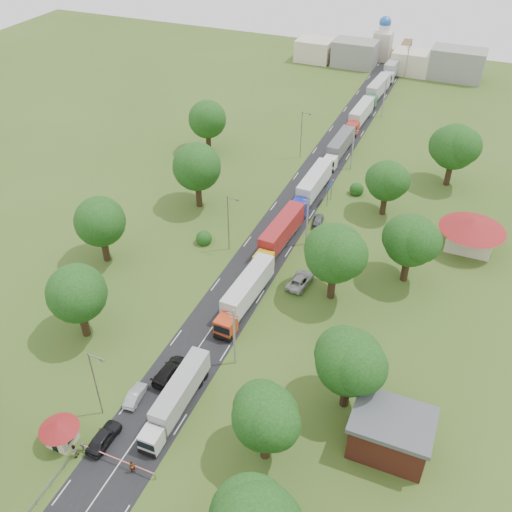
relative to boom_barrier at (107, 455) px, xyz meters
The scene contains 43 objects.
ground 25.05m from the boom_barrier, 86.89° to the left, with size 260.00×260.00×0.00m, color #39561C.
road 45.03m from the boom_barrier, 88.27° to the left, with size 8.00×200.00×0.04m, color black.
boom_barrier is the anchor object (origin of this frame).
guard_booth 5.98m from the boom_barrier, behind, with size 4.40×4.40×3.45m.
info_sign 60.39m from the boom_barrier, 83.76° to the left, with size 0.12×3.10×4.10m.
pole_1 19.63m from the boom_barrier, 69.14° to the left, with size 1.60×0.24×9.00m.
pole_2 46.66m from the boom_barrier, 81.52° to the left, with size 1.60×0.24×9.00m.
pole_3 74.41m from the boom_barrier, 84.71° to the left, with size 1.60×0.24×9.00m.
pole_4 102.30m from the boom_barrier, 86.15° to the left, with size 1.60×0.24×9.00m.
pole_5 130.24m from the boom_barrier, 86.98° to the left, with size 1.60×0.24×9.00m.
lamp_0 7.91m from the boom_barrier, 128.59° to the left, with size 2.03×0.22×10.00m.
lamp_1 40.47m from the boom_barrier, 95.70° to the left, with size 2.03×0.22×10.00m.
lamp_2 75.25m from the boom_barrier, 93.05° to the left, with size 2.03×0.22×10.00m.
tree_2 17.86m from the boom_barrier, 24.96° to the left, with size 8.00×8.00×10.10m.
tree_3 28.11m from the boom_barrier, 38.79° to the left, with size 8.80×8.80×11.07m.
tree_4 38.62m from the boom_barrier, 67.81° to the left, with size 9.60×9.60×12.05m.
tree_5 49.47m from the boom_barrier, 61.59° to the left, with size 8.80×8.80×11.07m.
tree_6 62.58m from the boom_barrier, 74.79° to the left, with size 8.00×8.00×10.10m.
tree_7 79.63m from the boom_barrier, 71.37° to the left, with size 9.60×9.60×12.05m.
tree_10 21.36m from the boom_barrier, 132.02° to the left, with size 8.80×8.80×11.07m.
tree_11 37.10m from the boom_barrier, 124.41° to the left, with size 8.80×8.80×11.07m.
tree_12 52.73m from the boom_barrier, 106.28° to the left, with size 9.60×9.60×12.05m.
tree_13 73.99m from the boom_barrier, 107.90° to the left, with size 8.80×8.80×11.07m.
house_brick 30.34m from the boom_barrier, 25.42° to the left, with size 8.60×6.60×5.20m.
house_cream 63.37m from the boom_barrier, 60.31° to the left, with size 10.08×10.08×5.80m.
distant_town 135.04m from the boom_barrier, 89.13° to the left, with size 52.00×8.00×8.00m.
church 143.10m from the boom_barrier, 91.06° to the left, with size 5.00×5.00×12.30m.
truck_0 9.74m from the boom_barrier, 67.84° to the left, with size 2.46×13.52×3.75m.
truck_1 28.84m from the boom_barrier, 82.65° to the left, with size 3.20×15.19×4.20m.
truck_2 43.87m from the boom_barrier, 85.99° to the left, with size 3.39×15.80×4.37m.
truck_3 60.80m from the boom_barrier, 87.08° to the left, with size 2.96×15.74×4.36m.
truck_4 78.44m from the boom_barrier, 87.75° to the left, with size 2.77×14.64×4.05m.
truck_5 95.92m from the boom_barrier, 88.20° to the left, with size 3.00×15.14×4.19m.
truck_6 112.98m from the boom_barrier, 88.45° to the left, with size 3.51×15.76×4.35m.
truck_7 131.00m from the boom_barrier, 88.50° to the left, with size 3.53×15.82×4.37m.
truck_8 146.57m from the boom_barrier, 88.72° to the left, with size 2.86×14.52×4.02m.
car_lane_front 2.42m from the boom_barrier, 132.66° to the left, with size 1.96×4.88×1.66m, color black.
car_lane_mid 8.36m from the boom_barrier, 101.33° to the left, with size 1.42×4.07×1.34m, color #A4A7AC.
car_lane_rear 13.01m from the boom_barrier, 88.42° to the left, with size 2.33×5.73×1.66m, color black.
car_verge_near 37.09m from the boom_barrier, 75.39° to the left, with size 2.63×5.70×1.58m, color #B2B2B2.
car_verge_far 52.97m from the boom_barrier, 82.56° to the left, with size 1.73×4.30×1.47m, color #595C60.
pedestrian_near 3.30m from the boom_barrier, ahead, with size 0.62×0.41×1.70m, color gray.
pedestrian_booth 3.59m from the boom_barrier, 163.80° to the right, with size 0.90×0.70×1.86m, color gray.
Camera 1 is at (27.10, -51.96, 54.22)m, focal length 40.00 mm.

